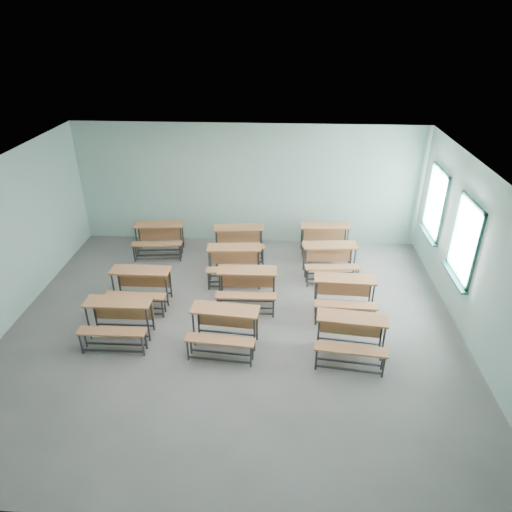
{
  "coord_description": "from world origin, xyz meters",
  "views": [
    {
      "loc": [
        0.9,
        -7.37,
        5.61
      ],
      "look_at": [
        0.38,
        1.2,
        1.0
      ],
      "focal_mm": 32.0,
      "sensor_mm": 36.0,
      "label": 1
    }
  ],
  "objects_px": {
    "desk_unit_r3c1": "(239,238)",
    "desk_unit_r3c2": "(325,236)",
    "desk_unit_r1c0": "(140,283)",
    "desk_unit_r2c2": "(330,256)",
    "desk_unit_r0c2": "(351,332)",
    "desk_unit_r2c1": "(234,259)",
    "desk_unit_r0c0": "(118,316)",
    "desk_unit_r1c2": "(345,291)",
    "desk_unit_r3c0": "(159,234)",
    "desk_unit_r1c1": "(247,283)",
    "desk_unit_r0c1": "(224,324)"
  },
  "relations": [
    {
      "from": "desk_unit_r0c2",
      "to": "desk_unit_r1c2",
      "type": "height_order",
      "value": "same"
    },
    {
      "from": "desk_unit_r3c1",
      "to": "desk_unit_r3c2",
      "type": "bearing_deg",
      "value": -0.92
    },
    {
      "from": "desk_unit_r0c2",
      "to": "desk_unit_r3c1",
      "type": "relative_size",
      "value": 0.99
    },
    {
      "from": "desk_unit_r0c0",
      "to": "desk_unit_r0c2",
      "type": "distance_m",
      "value": 4.36
    },
    {
      "from": "desk_unit_r1c0",
      "to": "desk_unit_r2c2",
      "type": "relative_size",
      "value": 0.95
    },
    {
      "from": "desk_unit_r0c1",
      "to": "desk_unit_r3c1",
      "type": "bearing_deg",
      "value": 96.08
    },
    {
      "from": "desk_unit_r1c2",
      "to": "desk_unit_r3c1",
      "type": "bearing_deg",
      "value": 137.24
    },
    {
      "from": "desk_unit_r1c2",
      "to": "desk_unit_r3c0",
      "type": "relative_size",
      "value": 0.96
    },
    {
      "from": "desk_unit_r1c0",
      "to": "desk_unit_r0c0",
      "type": "bearing_deg",
      "value": -93.73
    },
    {
      "from": "desk_unit_r1c2",
      "to": "desk_unit_r2c1",
      "type": "distance_m",
      "value": 2.72
    },
    {
      "from": "desk_unit_r0c2",
      "to": "desk_unit_r3c1",
      "type": "distance_m",
      "value": 4.43
    },
    {
      "from": "desk_unit_r3c1",
      "to": "desk_unit_r3c2",
      "type": "height_order",
      "value": "same"
    },
    {
      "from": "desk_unit_r3c2",
      "to": "desk_unit_r1c0",
      "type": "bearing_deg",
      "value": -151.09
    },
    {
      "from": "desk_unit_r1c1",
      "to": "desk_unit_r2c2",
      "type": "xyz_separation_m",
      "value": [
        1.87,
        1.3,
        0.0
      ]
    },
    {
      "from": "desk_unit_r0c2",
      "to": "desk_unit_r2c1",
      "type": "distance_m",
      "value": 3.54
    },
    {
      "from": "desk_unit_r1c1",
      "to": "desk_unit_r0c0",
      "type": "bearing_deg",
      "value": -151.24
    },
    {
      "from": "desk_unit_r1c1",
      "to": "desk_unit_r3c2",
      "type": "height_order",
      "value": "same"
    },
    {
      "from": "desk_unit_r3c1",
      "to": "desk_unit_r0c2",
      "type": "bearing_deg",
      "value": -65.24
    },
    {
      "from": "desk_unit_r0c1",
      "to": "desk_unit_r2c2",
      "type": "bearing_deg",
      "value": 56.89
    },
    {
      "from": "desk_unit_r0c2",
      "to": "desk_unit_r1c0",
      "type": "relative_size",
      "value": 1.07
    },
    {
      "from": "desk_unit_r0c2",
      "to": "desk_unit_r2c2",
      "type": "distance_m",
      "value": 2.88
    },
    {
      "from": "desk_unit_r0c0",
      "to": "desk_unit_r1c2",
      "type": "height_order",
      "value": "same"
    },
    {
      "from": "desk_unit_r0c2",
      "to": "desk_unit_r2c2",
      "type": "bearing_deg",
      "value": 99.05
    },
    {
      "from": "desk_unit_r2c1",
      "to": "desk_unit_r3c0",
      "type": "xyz_separation_m",
      "value": [
        -2.08,
        1.19,
        0.0
      ]
    },
    {
      "from": "desk_unit_r0c0",
      "to": "desk_unit_r3c2",
      "type": "relative_size",
      "value": 0.97
    },
    {
      "from": "desk_unit_r1c0",
      "to": "desk_unit_r1c2",
      "type": "relative_size",
      "value": 0.98
    },
    {
      "from": "desk_unit_r1c0",
      "to": "desk_unit_r2c1",
      "type": "bearing_deg",
      "value": 32.07
    },
    {
      "from": "desk_unit_r2c1",
      "to": "desk_unit_r1c2",
      "type": "bearing_deg",
      "value": -32.07
    },
    {
      "from": "desk_unit_r1c0",
      "to": "desk_unit_r1c1",
      "type": "bearing_deg",
      "value": 3.59
    },
    {
      "from": "desk_unit_r2c1",
      "to": "desk_unit_r3c1",
      "type": "xyz_separation_m",
      "value": [
        0.01,
        1.12,
        0.0
      ]
    },
    {
      "from": "desk_unit_r0c0",
      "to": "desk_unit_r1c0",
      "type": "bearing_deg",
      "value": 85.48
    },
    {
      "from": "desk_unit_r0c0",
      "to": "desk_unit_r3c1",
      "type": "relative_size",
      "value": 0.93
    },
    {
      "from": "desk_unit_r1c1",
      "to": "desk_unit_r2c2",
      "type": "relative_size",
      "value": 0.96
    },
    {
      "from": "desk_unit_r2c2",
      "to": "desk_unit_r3c0",
      "type": "bearing_deg",
      "value": 162.98
    },
    {
      "from": "desk_unit_r0c1",
      "to": "desk_unit_r3c2",
      "type": "distance_m",
      "value": 4.43
    },
    {
      "from": "desk_unit_r3c1",
      "to": "desk_unit_r0c1",
      "type": "bearing_deg",
      "value": -96.61
    },
    {
      "from": "desk_unit_r0c2",
      "to": "desk_unit_r3c2",
      "type": "bearing_deg",
      "value": 98.75
    },
    {
      "from": "desk_unit_r3c1",
      "to": "desk_unit_r1c1",
      "type": "bearing_deg",
      "value": -87.9
    },
    {
      "from": "desk_unit_r0c1",
      "to": "desk_unit_r0c2",
      "type": "height_order",
      "value": "same"
    },
    {
      "from": "desk_unit_r2c2",
      "to": "desk_unit_r3c2",
      "type": "distance_m",
      "value": 1.12
    },
    {
      "from": "desk_unit_r0c2",
      "to": "desk_unit_r2c1",
      "type": "xyz_separation_m",
      "value": [
        -2.38,
        2.62,
        0.0
      ]
    },
    {
      "from": "desk_unit_r0c2",
      "to": "desk_unit_r2c2",
      "type": "height_order",
      "value": "same"
    },
    {
      "from": "desk_unit_r1c0",
      "to": "desk_unit_r3c2",
      "type": "distance_m",
      "value": 4.83
    },
    {
      "from": "desk_unit_r1c0",
      "to": "desk_unit_r2c1",
      "type": "distance_m",
      "value": 2.23
    },
    {
      "from": "desk_unit_r3c1",
      "to": "desk_unit_r3c2",
      "type": "relative_size",
      "value": 1.05
    },
    {
      "from": "desk_unit_r3c2",
      "to": "desk_unit_r3c1",
      "type": "bearing_deg",
      "value": -176.27
    },
    {
      "from": "desk_unit_r0c0",
      "to": "desk_unit_r1c1",
      "type": "height_order",
      "value": "same"
    },
    {
      "from": "desk_unit_r0c0",
      "to": "desk_unit_r3c0",
      "type": "distance_m",
      "value": 3.57
    },
    {
      "from": "desk_unit_r0c2",
      "to": "desk_unit_r0c1",
      "type": "bearing_deg",
      "value": -176.5
    },
    {
      "from": "desk_unit_r0c0",
      "to": "desk_unit_r0c1",
      "type": "distance_m",
      "value": 2.05
    }
  ]
}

